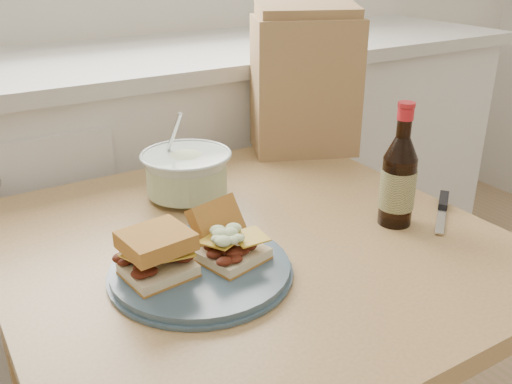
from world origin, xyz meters
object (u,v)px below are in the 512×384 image
beer_bottle (398,180)px  dining_table (249,287)px  plate (201,270)px  coleslaw_bowl (187,176)px  paper_bag (305,86)px

beer_bottle → dining_table: bearing=141.0°
dining_table → beer_bottle: size_ratio=3.64×
plate → beer_bottle: size_ratio=1.22×
plate → dining_table: bearing=26.6°
coleslaw_bowl → paper_bag: paper_bag is taller
paper_bag → coleslaw_bowl: bearing=-139.2°
coleslaw_bowl → paper_bag: 0.43m
beer_bottle → plate: bearing=155.7°
dining_table → coleslaw_bowl: bearing=93.5°
dining_table → plate: plate is taller
dining_table → coleslaw_bowl: (-0.01, 0.23, 0.16)m
dining_table → plate: bearing=-153.6°
dining_table → coleslaw_bowl: size_ratio=4.56×
dining_table → coleslaw_bowl: 0.28m
coleslaw_bowl → dining_table: bearing=-86.3°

